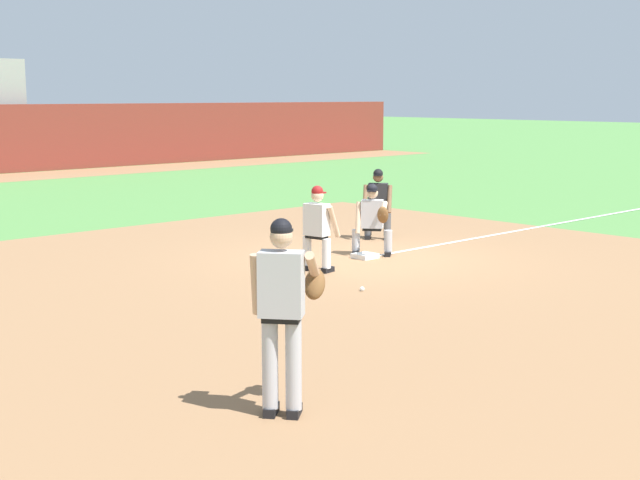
{
  "coord_description": "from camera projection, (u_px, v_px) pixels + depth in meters",
  "views": [
    {
      "loc": [
        -11.56,
        -11.1,
        2.95
      ],
      "look_at": [
        -4.49,
        -3.58,
        1.27
      ],
      "focal_mm": 50.0,
      "sensor_mm": 36.0,
      "label": 1
    }
  ],
  "objects": [
    {
      "name": "pitcher",
      "position": [
        284.0,
        305.0,
        8.13
      ],
      "size": [
        0.85,
        0.57,
        1.86
      ],
      "color": "black",
      "rests_on": "ground"
    },
    {
      "name": "first_baseman",
      "position": [
        373.0,
        217.0,
        16.38
      ],
      "size": [
        0.78,
        1.07,
        1.34
      ],
      "color": "black",
      "rests_on": "ground"
    },
    {
      "name": "first_base_bag",
      "position": [
        365.0,
        256.0,
        16.26
      ],
      "size": [
        0.38,
        0.38,
        0.09
      ],
      "primitive_type": "cube",
      "color": "white",
      "rests_on": "ground"
    },
    {
      "name": "infield_dirt_patch",
      "position": [
        337.0,
        311.0,
        12.27
      ],
      "size": [
        18.0,
        18.0,
        0.01
      ],
      "primitive_type": "cube",
      "color": "#936B47",
      "rests_on": "ground"
    },
    {
      "name": "ground_plane",
      "position": [
        365.0,
        258.0,
        16.27
      ],
      "size": [
        160.0,
        160.0,
        0.0
      ],
      "primitive_type": "plane",
      "color": "#518942"
    },
    {
      "name": "baserunner",
      "position": [
        317.0,
        225.0,
        14.95
      ],
      "size": [
        0.52,
        0.64,
        1.46
      ],
      "color": "black",
      "rests_on": "ground"
    },
    {
      "name": "umpire",
      "position": [
        378.0,
        201.0,
        18.3
      ],
      "size": [
        0.65,
        0.68,
        1.46
      ],
      "color": "black",
      "rests_on": "ground"
    },
    {
      "name": "baseball",
      "position": [
        362.0,
        289.0,
        13.54
      ],
      "size": [
        0.07,
        0.07,
        0.07
      ],
      "primitive_type": "sphere",
      "color": "white",
      "rests_on": "ground"
    },
    {
      "name": "foul_line_stripe",
      "position": [
        591.0,
        218.0,
        21.62
      ],
      "size": [
        15.83,
        0.1,
        0.0
      ],
      "primitive_type": "cube",
      "color": "white",
      "rests_on": "ground"
    }
  ]
}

